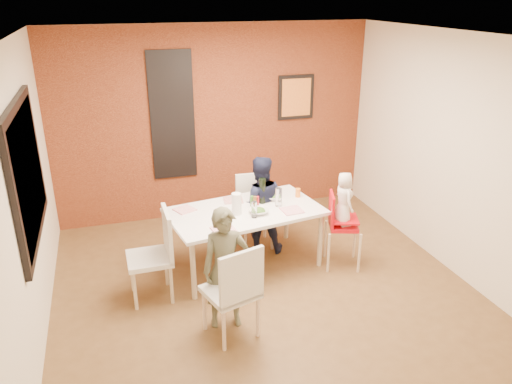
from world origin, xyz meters
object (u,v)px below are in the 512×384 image
object	(u,v)px
chair_far	(254,206)
chair_left	(157,250)
child_far	(259,205)
high_chair	(340,223)
child_near	(226,269)
toddler	(344,199)
wine_bottle	(262,191)
dining_table	(245,215)
paper_towel_roll	(237,204)
chair_near	(235,288)

from	to	relation	value
chair_far	chair_left	size ratio (longest dim) A/B	0.93
chair_far	child_far	world-z (taller)	child_far
high_chair	child_near	size ratio (longest dim) A/B	0.74
toddler	wine_bottle	world-z (taller)	toddler
dining_table	wine_bottle	size ratio (longest dim) A/B	6.08
toddler	paper_towel_roll	xyz separation A→B (m)	(-1.21, 0.26, -0.01)
high_chair	paper_towel_roll	size ratio (longest dim) A/B	3.69
toddler	wine_bottle	distance (m)	0.96
chair_near	high_chair	world-z (taller)	chair_near
child_far	chair_far	bearing A→B (deg)	-81.33
dining_table	chair_far	world-z (taller)	chair_far
child_far	paper_towel_roll	distance (m)	0.59
chair_far	wine_bottle	xyz separation A→B (m)	(-0.02, -0.40, 0.37)
dining_table	paper_towel_roll	distance (m)	0.24
child_far	toddler	size ratio (longest dim) A/B	1.96
chair_left	child_near	xyz separation A→B (m)	(0.57, -0.69, 0.07)
chair_left	toddler	bearing A→B (deg)	90.01
child_near	child_far	xyz separation A→B (m)	(0.76, 1.34, 0.01)
chair_far	paper_towel_roll	bearing A→B (deg)	-119.87
high_chair	paper_towel_roll	world-z (taller)	paper_towel_roll
dining_table	chair_near	size ratio (longest dim) A/B	1.91
wine_bottle	chair_left	bearing A→B (deg)	-159.48
child_far	chair_near	bearing A→B (deg)	74.59
chair_near	high_chair	bearing A→B (deg)	-164.45
wine_bottle	chair_far	bearing A→B (deg)	87.31
chair_near	high_chair	distance (m)	1.81
dining_table	child_far	xyz separation A→B (m)	(0.27, 0.30, -0.03)
chair_left	wine_bottle	xyz separation A→B (m)	(1.32, 0.49, 0.33)
wine_bottle	chair_near	bearing A→B (deg)	-116.89
dining_table	chair_left	world-z (taller)	chair_left
chair_near	chair_far	distance (m)	1.97
chair_near	paper_towel_roll	distance (m)	1.29
high_chair	child_near	xyz separation A→B (m)	(-1.56, -0.72, 0.07)
dining_table	chair_near	distance (m)	1.37
dining_table	high_chair	bearing A→B (deg)	-16.61
chair_far	high_chair	bearing A→B (deg)	-44.83
child_near	high_chair	bearing A→B (deg)	31.58
dining_table	toddler	size ratio (longest dim) A/B	2.93
chair_left	child_far	distance (m)	1.49
chair_near	chair_left	size ratio (longest dim) A/B	0.99
paper_towel_roll	toddler	bearing A→B (deg)	-12.01
dining_table	child_far	world-z (taller)	child_far
chair_left	child_near	world-z (taller)	child_near
chair_far	high_chair	world-z (taller)	same
child_far	wine_bottle	world-z (taller)	child_far
child_far	chair_left	bearing A→B (deg)	35.63
child_near	chair_far	bearing A→B (deg)	70.95
dining_table	chair_far	size ratio (longest dim) A/B	2.03
child_far	wine_bottle	xyz separation A→B (m)	(-0.02, -0.16, 0.25)
dining_table	toddler	world-z (taller)	toddler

